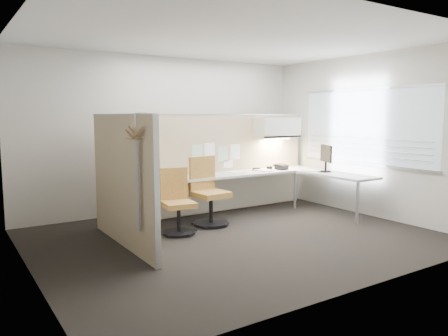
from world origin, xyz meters
TOP-DOWN VIEW (x-y plane):
  - floor at (0.00, 0.00)m, footprint 5.50×4.50m
  - ceiling at (0.00, 0.00)m, footprint 5.50×4.50m
  - wall_back at (0.00, 2.25)m, footprint 5.50×0.02m
  - wall_front at (0.00, -2.25)m, footprint 5.50×0.02m
  - wall_left at (-2.75, 0.00)m, footprint 0.02×4.50m
  - wall_right at (2.75, 0.00)m, footprint 0.02×4.50m
  - window_pane at (2.73, 0.00)m, footprint 0.01×2.80m
  - partition_back at (0.55, 1.60)m, footprint 4.10×0.06m
  - partition_left at (-1.50, 0.50)m, footprint 0.06×2.20m
  - desk at (0.93, 1.13)m, footprint 4.00×2.07m
  - overhead_bin at (1.90, 1.39)m, footprint 0.90×0.36m
  - task_light_strip at (1.90, 1.39)m, footprint 0.60×0.06m
  - pinned_papers at (0.63, 1.57)m, footprint 1.01×0.00m
  - poster at (-1.05, 1.57)m, footprint 0.28×0.00m
  - chair_left at (-0.61, 0.67)m, footprint 0.50×0.52m
  - chair_right at (0.04, 0.86)m, footprint 0.57×0.57m
  - monitor at (2.30, 0.50)m, footprint 0.21×0.44m
  - phone at (1.85, 1.19)m, footprint 0.24×0.23m
  - stapler at (1.39, 1.37)m, footprint 0.15×0.08m
  - tape_dispenser at (1.69, 1.35)m, footprint 0.11×0.08m
  - coat_hook at (-1.58, -0.19)m, footprint 0.18×0.47m
  - paper_stack_0 at (-0.91, 1.20)m, footprint 0.23×0.30m
  - paper_stack_1 at (-0.40, 1.28)m, footprint 0.23×0.30m
  - paper_stack_2 at (0.18, 1.24)m, footprint 0.27×0.33m
  - paper_stack_3 at (0.89, 1.35)m, footprint 0.26×0.32m
  - paper_stack_4 at (1.45, 1.21)m, footprint 0.26×0.32m
  - paper_stack_5 at (2.18, 0.72)m, footprint 0.33×0.36m

SIDE VIEW (x-z plane):
  - floor at x=0.00m, z-range -0.01..0.00m
  - chair_left at x=-0.61m, z-range -0.03..0.92m
  - chair_right at x=0.04m, z-range -0.04..1.04m
  - desk at x=0.93m, z-range 0.24..0.97m
  - paper_stack_3 at x=0.89m, z-range 0.73..0.74m
  - paper_stack_5 at x=2.18m, z-range 0.73..0.75m
  - paper_stack_1 at x=-0.40m, z-range 0.73..0.75m
  - paper_stack_4 at x=1.45m, z-range 0.73..0.76m
  - paper_stack_0 at x=-0.91m, z-range 0.73..0.76m
  - paper_stack_2 at x=0.18m, z-range 0.73..0.77m
  - stapler at x=1.39m, z-range 0.73..0.78m
  - tape_dispenser at x=1.69m, z-range 0.73..0.79m
  - phone at x=1.85m, z-range 0.72..0.84m
  - partition_back at x=0.55m, z-range 0.00..1.75m
  - partition_left at x=-1.50m, z-range 0.00..1.75m
  - monitor at x=2.30m, z-range 0.77..1.26m
  - pinned_papers at x=0.63m, z-range 0.80..1.27m
  - task_light_strip at x=1.90m, z-range 1.29..1.31m
  - wall_back at x=0.00m, z-range 0.00..2.80m
  - wall_front at x=0.00m, z-range 0.00..2.80m
  - wall_left at x=-2.75m, z-range 0.00..2.80m
  - wall_right at x=2.75m, z-range 0.00..2.80m
  - coat_hook at x=-1.58m, z-range 0.71..2.11m
  - poster at x=-1.05m, z-range 1.24..1.59m
  - overhead_bin at x=1.90m, z-range 1.32..1.70m
  - window_pane at x=2.73m, z-range 0.90..2.20m
  - ceiling at x=0.00m, z-range 2.80..2.81m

